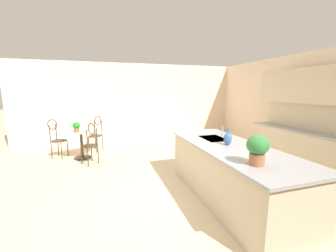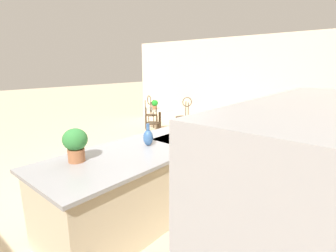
# 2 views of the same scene
# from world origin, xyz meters

# --- Properties ---
(ground_plane) EXTENTS (40.00, 40.00, 0.00)m
(ground_plane) POSITION_xyz_m (0.00, 0.00, 0.00)
(ground_plane) COLOR beige
(wall_left_window) EXTENTS (0.12, 7.80, 2.70)m
(wall_left_window) POSITION_xyz_m (-4.26, 0.00, 1.35)
(wall_left_window) COLOR beige
(wall_left_window) RESTS_ON ground
(kitchen_island) EXTENTS (2.80, 1.06, 0.92)m
(kitchen_island) POSITION_xyz_m (0.30, 0.85, 0.46)
(kitchen_island) COLOR beige
(kitchen_island) RESTS_ON ground
(back_counter_run) EXTENTS (2.44, 0.64, 1.52)m
(back_counter_run) POSITION_xyz_m (-0.40, 3.21, 0.49)
(back_counter_run) COLOR beige
(back_counter_run) RESTS_ON ground
(upper_cabinet_run) EXTENTS (2.40, 0.36, 0.76)m
(upper_cabinet_run) POSITION_xyz_m (-0.40, 3.18, 1.90)
(upper_cabinet_run) COLOR beige
(upper_cabinet_run) RESTS_ON back_counter_run
(bistro_table) EXTENTS (0.80, 0.80, 0.74)m
(bistro_table) POSITION_xyz_m (-2.71, -1.68, 0.45)
(bistro_table) COLOR #3D2D1E
(bistro_table) RESTS_ON ground
(chair_near_window) EXTENTS (0.50, 0.52, 1.04)m
(chair_near_window) POSITION_xyz_m (-2.99, -2.32, 0.57)
(chair_near_window) COLOR #3D2D1E
(chair_near_window) RESTS_ON ground
(chair_by_island) EXTENTS (0.53, 0.53, 1.04)m
(chair_by_island) POSITION_xyz_m (-2.13, -1.43, 0.57)
(chair_by_island) COLOR #3D2D1E
(chair_by_island) RESTS_ON ground
(chair_toward_desk) EXTENTS (0.53, 0.53, 1.04)m
(chair_toward_desk) POSITION_xyz_m (-3.36, -1.32, 0.57)
(chair_toward_desk) COLOR #3D2D1E
(chair_toward_desk) RESTS_ON ground
(sink_faucet) EXTENTS (0.02, 0.02, 0.22)m
(sink_faucet) POSITION_xyz_m (-0.25, 1.03, 1.03)
(sink_faucet) COLOR #B2B5BA
(sink_faucet) RESTS_ON kitchen_island
(potted_plant_on_table) EXTENTS (0.18, 0.18, 0.26)m
(potted_plant_on_table) POSITION_xyz_m (-2.60, -1.76, 0.89)
(potted_plant_on_table) COLOR #9E603D
(potted_plant_on_table) RESTS_ON bistro_table
(potted_plant_counter_far) EXTENTS (0.26, 0.26, 0.36)m
(potted_plant_counter_far) POSITION_xyz_m (1.15, 0.63, 1.13)
(potted_plant_counter_far) COLOR #9E603D
(potted_plant_counter_far) RESTS_ON kitchen_island
(vase_on_counter) EXTENTS (0.13, 0.13, 0.29)m
(vase_on_counter) POSITION_xyz_m (0.25, 0.82, 1.03)
(vase_on_counter) COLOR #386099
(vase_on_counter) RESTS_ON kitchen_island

